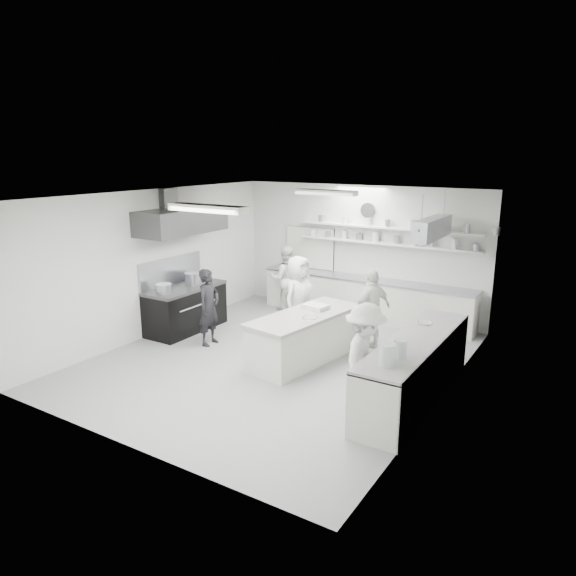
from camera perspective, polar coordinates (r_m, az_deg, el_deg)
The scene contains 27 objects.
floor at distance 9.83m, azimuth -1.16°, elevation -7.81°, with size 6.00×7.00×0.02m, color gray.
ceiling at distance 9.12m, azimuth -1.26°, elevation 10.02°, with size 6.00×7.00×0.02m, color white.
wall_back at distance 12.38m, azimuth 7.71°, elevation 4.02°, with size 6.00×0.04×3.00m, color silver.
wall_front at distance 6.83m, azimuth -17.55°, elevation -5.18°, with size 6.00×0.04×3.00m, color silver.
wall_left at distance 11.25m, azimuth -14.12°, elevation 2.67°, with size 0.04×7.00×3.00m, color silver.
wall_right at distance 8.17m, azimuth 16.70°, elevation -1.90°, with size 0.04×7.00×3.00m, color silver.
stove at distance 11.50m, azimuth -10.99°, elevation -2.30°, with size 0.80×1.80×0.90m, color black.
exhaust_hood at distance 11.12m, azimuth -11.46°, elevation 7.12°, with size 0.85×2.00×0.50m, color #3E3E3F.
back_counter at distance 12.22m, azimuth 8.24°, elevation -1.13°, with size 5.00×0.60×0.92m, color silver.
shelf_lower at distance 11.95m, azimuth 10.55°, elevation 4.75°, with size 4.20×0.26×0.04m, color silver.
shelf_upper at distance 11.90m, azimuth 10.63°, elevation 6.41°, with size 4.20×0.26×0.04m, color silver.
pass_through_window at distance 12.95m, azimuth 2.41°, elevation 4.38°, with size 1.30×0.04×1.00m, color black.
wall_clock at distance 12.13m, azimuth 8.65°, elevation 8.31°, with size 0.32×0.32×0.05m, color silver.
right_counter at distance 8.42m, azimuth 13.51°, elevation -8.64°, with size 0.74×3.30×0.94m, color silver.
pot_rack at distance 10.54m, azimuth 15.33°, elevation 6.23°, with size 0.30×1.60×0.40m, color #9C9FA9.
light_fixture_front at distance 7.69m, azimuth -8.70°, elevation 8.51°, with size 1.30×0.25×0.10m, color silver.
light_fixture_rear at distance 10.68m, azimuth 4.12°, elevation 10.26°, with size 1.30×0.25×0.10m, color silver.
prep_island at distance 9.68m, azimuth 1.80°, elevation -5.46°, with size 0.85×2.27×0.84m, color silver.
stove_pot at distance 11.54m, azimuth -10.21°, elevation 0.91°, with size 0.36×0.36×0.29m, color #9C9FA9.
cook_stove at distance 10.48m, azimuth -8.53°, elevation -2.06°, with size 0.56×0.37×1.53m, color black.
cook_back at distance 12.67m, azimuth -0.31°, elevation 1.08°, with size 0.76×0.59×1.56m, color white.
cook_island_left at distance 10.70m, azimuth 1.08°, elevation -1.03°, with size 0.84×0.55×1.72m, color white.
cook_island_right at distance 10.22m, azimuth 9.02°, elevation -2.33°, with size 0.93×0.39×1.59m, color white.
cook_right at distance 7.76m, azimuth 8.29°, elevation -7.57°, with size 1.07×0.61×1.65m, color white.
bowl_island_a at distance 9.33m, azimuth 2.40°, elevation -3.33°, with size 0.25×0.25×0.06m, color #9C9FA9.
bowl_island_b at distance 9.14m, azimuth 1.96°, elevation -3.73°, with size 0.18×0.18×0.06m, color silver.
bowl_right at distance 9.00m, azimuth 14.45°, elevation -3.79°, with size 0.24×0.24×0.06m, color silver.
Camera 1 is at (4.98, -7.61, 3.72)m, focal length 32.93 mm.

